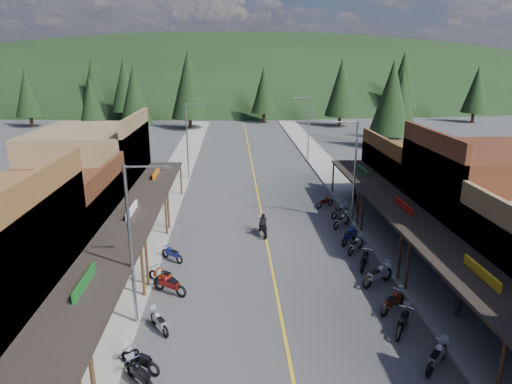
{
  "coord_description": "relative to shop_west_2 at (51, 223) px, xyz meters",
  "views": [
    {
      "loc": [
        -2.3,
        -25.8,
        12.51
      ],
      "look_at": [
        -0.64,
        6.4,
        3.0
      ],
      "focal_mm": 32.0,
      "sensor_mm": 36.0,
      "label": 1
    }
  ],
  "objects": [
    {
      "name": "bike_east_10",
      "position": [
        19.7,
        4.97,
        -1.94
      ],
      "size": [
        1.96,
        1.93,
        1.18
      ],
      "primitive_type": null,
      "rotation": [
        0.0,
        0.0,
        -0.8
      ],
      "color": "#ADAEB3",
      "rests_on": "ground"
    },
    {
      "name": "bike_east_11",
      "position": [
        20.1,
        7.2,
        -1.95
      ],
      "size": [
        2.02,
        1.82,
        1.17
      ],
      "primitive_type": null,
      "rotation": [
        0.0,
        0.0,
        -0.89
      ],
      "color": "gray",
      "rests_on": "ground"
    },
    {
      "name": "pine_4",
      "position": [
        31.75,
        58.3,
        4.7
      ],
      "size": [
        5.88,
        5.88,
        12.5
      ],
      "color": "black",
      "rests_on": "ground"
    },
    {
      "name": "shop_east_2",
      "position": [
        27.54,
        0.0,
        0.99
      ],
      "size": [
        10.9,
        9.0,
        8.2
      ],
      "color": "#562B19",
      "rests_on": "ground"
    },
    {
      "name": "bike_west_6",
      "position": [
        7.88,
        -4.76,
        -1.9
      ],
      "size": [
        2.24,
        1.82,
        1.26
      ],
      "primitive_type": null,
      "rotation": [
        0.0,
        0.0,
        0.99
      ],
      "color": "maroon",
      "rests_on": "ground"
    },
    {
      "name": "rider_on_bike",
      "position": [
        13.57,
        3.67,
        -1.84
      ],
      "size": [
        1.09,
        2.37,
        1.74
      ],
      "rotation": [
        0.0,
        0.0,
        0.15
      ],
      "color": "black",
      "rests_on": "ground"
    },
    {
      "name": "pedestrian_east_b",
      "position": [
        21.56,
        8.71,
        -1.46
      ],
      "size": [
        0.92,
        0.55,
        1.85
      ],
      "primitive_type": "imported",
      "rotation": [
        0.0,
        0.0,
        3.1
      ],
      "color": "brown",
      "rests_on": "sidewalk_east"
    },
    {
      "name": "streetlight_2",
      "position": [
        20.71,
        6.3,
        1.93
      ],
      "size": [
        2.16,
        0.18,
        8.0
      ],
      "color": "gray",
      "rests_on": "ground"
    },
    {
      "name": "pine_5",
      "position": [
        47.75,
        70.3,
        5.46
      ],
      "size": [
        6.72,
        6.72,
        14.0
      ],
      "color": "black",
      "rests_on": "ground"
    },
    {
      "name": "sidewalk_west",
      "position": [
        5.05,
        18.3,
        -2.46
      ],
      "size": [
        3.4,
        94.0,
        0.15
      ],
      "primitive_type": "cube",
      "color": "gray",
      "rests_on": "ground"
    },
    {
      "name": "pine_9",
      "position": [
        37.75,
        43.3,
        3.85
      ],
      "size": [
        4.93,
        4.93,
        10.8
      ],
      "color": "black",
      "rests_on": "ground"
    },
    {
      "name": "ground",
      "position": [
        13.75,
        -1.7,
        -2.53
      ],
      "size": [
        220.0,
        220.0,
        0.0
      ],
      "primitive_type": "plane",
      "color": "#38383A",
      "rests_on": "ground"
    },
    {
      "name": "bike_west_3",
      "position": [
        7.67,
        -12.11,
        -1.96
      ],
      "size": [
        1.81,
        1.94,
        1.14
      ],
      "primitive_type": null,
      "rotation": [
        0.0,
        0.0,
        0.72
      ],
      "color": "black",
      "rests_on": "ground"
    },
    {
      "name": "streetlight_1",
      "position": [
        6.8,
        20.3,
        1.93
      ],
      "size": [
        2.16,
        0.18,
        8.0
      ],
      "color": "gray",
      "rests_on": "ground"
    },
    {
      "name": "bike_east_5",
      "position": [
        19.51,
        -7.15,
        -1.94
      ],
      "size": [
        2.03,
        1.89,
        1.19
      ],
      "primitive_type": null,
      "rotation": [
        0.0,
        0.0,
        -0.86
      ],
      "color": "maroon",
      "rests_on": "ground"
    },
    {
      "name": "pine_6",
      "position": [
        59.75,
        62.3,
        3.95
      ],
      "size": [
        5.04,
        5.04,
        11.0
      ],
      "color": "black",
      "rests_on": "ground"
    },
    {
      "name": "pine_8",
      "position": [
        -8.25,
        38.3,
        3.44
      ],
      "size": [
        4.48,
        4.48,
        10.0
      ],
      "color": "black",
      "rests_on": "ground"
    },
    {
      "name": "pine_2",
      "position": [
        3.75,
        56.3,
        5.46
      ],
      "size": [
        6.72,
        6.72,
        14.0
      ],
      "color": "black",
      "rests_on": "ground"
    },
    {
      "name": "pine_3",
      "position": [
        17.75,
        64.3,
        3.95
      ],
      "size": [
        5.04,
        5.04,
        11.0
      ],
      "color": "black",
      "rests_on": "ground"
    },
    {
      "name": "pine_10",
      "position": [
        -4.25,
        48.3,
        4.25
      ],
      "size": [
        5.38,
        5.38,
        11.6
      ],
      "color": "black",
      "rests_on": "ground"
    },
    {
      "name": "shop_east_3",
      "position": [
        27.51,
        9.6,
        -0.0
      ],
      "size": [
        10.9,
        10.2,
        6.2
      ],
      "color": "#4C2D16",
      "rests_on": "ground"
    },
    {
      "name": "bike_east_3",
      "position": [
        19.83,
        -11.64,
        -1.93
      ],
      "size": [
        1.98,
        2.01,
        1.21
      ],
      "primitive_type": null,
      "rotation": [
        0.0,
        0.0,
        -0.77
      ],
      "color": "#959499",
      "rests_on": "ground"
    },
    {
      "name": "bike_west_7",
      "position": [
        7.35,
        -3.67,
        -1.92
      ],
      "size": [
        2.15,
        1.86,
        1.23
      ],
      "primitive_type": null,
      "rotation": [
        0.0,
        0.0,
        0.93
      ],
      "color": "#BE370D",
      "rests_on": "ground"
    },
    {
      "name": "pine_11",
      "position": [
        33.75,
        36.3,
        4.65
      ],
      "size": [
        5.82,
        5.82,
        12.4
      ],
      "color": "black",
      "rests_on": "ground"
    },
    {
      "name": "pine_0",
      "position": [
        -26.25,
        60.3,
        3.95
      ],
      "size": [
        5.04,
        5.04,
        11.0
      ],
      "color": "black",
      "rests_on": "ground"
    },
    {
      "name": "pedestrian_east_a",
      "position": [
        22.5,
        -7.95,
        -1.61
      ],
      "size": [
        0.43,
        0.6,
        1.55
      ],
      "primitive_type": "imported",
      "rotation": [
        0.0,
        0.0,
        -1.67
      ],
      "color": "#252131",
      "rests_on": "sidewalk_east"
    },
    {
      "name": "shop_west_2",
      "position": [
        0.0,
        0.0,
        0.0
      ],
      "size": [
        10.9,
        9.0,
        6.2
      ],
      "color": "#3F2111",
      "rests_on": "ground"
    },
    {
      "name": "bike_west_5",
      "position": [
        7.84,
        -8.3,
        -2.0
      ],
      "size": [
        1.52,
        1.89,
        1.06
      ],
      "primitive_type": null,
      "rotation": [
        0.0,
        0.0,
        0.57
      ],
      "color": "#A2A1A6",
      "rests_on": "ground"
    },
    {
      "name": "sidewalk_east",
      "position": [
        22.45,
        18.3,
        -2.46
      ],
      "size": [
        3.4,
        94.0,
        0.15
      ],
      "primitive_type": "cube",
      "color": "gray",
      "rests_on": "ground"
    },
    {
      "name": "bike_east_12",
      "position": [
        19.37,
        9.87,
        -2.0
      ],
      "size": [
        1.91,
        1.57,
        1.08
      ],
      "primitive_type": null,
      "rotation": [
        0.0,
        0.0,
        -0.98
      ],
      "color": "maroon",
      "rests_on": "ground"
    },
    {
      "name": "streetlight_3",
      "position": [
        20.71,
        28.3,
        1.93
      ],
      "size": [
        2.16,
        0.18,
        8.0
      ],
      "color": "gray",
      "rests_on": "ground"
    },
    {
      "name": "bike_east_9",
      "position": [
        19.52,
        1.83,
        -1.89
      ],
      "size": [
        1.97,
        2.23,
        1.28
      ],
      "primitive_type": null,
      "rotation": [
        0.0,
        0.0,
        -0.66
      ],
      "color": "navy",
      "rests_on": "ground"
    },
    {
      "name": "pine_1",
      "position": [
        -10.25,
        68.3,
        4.7
      ],
      "size": [
        5.88,
        5.88,
        12.5
      ],
      "color": "black",
      "rests_on": "ground"
    },
    {
      "name": "ridge_hill",
      "position": [
        13.75,
        133.3,
        -2.53
      ],
      "size": [
        310.0,
        140.0,
        60.0
      ],
      "primitive_type": "ellipsoid",
      "color": "black",
      "rests_on": "ground"
    },
    {
      "name": "bike_east_6",
      "position": [
        19.61,
        -4.27,
        -1.87
      ],
      "size": [
        2.39,
        1.9,
        1.33
      ],
      "primitive_type": null,
      "rotation": [
        0.0,
        0.0,
        -1.01
      ],
      "color": "#A1A0A5",
      "rests_on": "ground"
    },
    {
      "name": "centerline",
      "position": [
        13.75,
        18.3,
        -2.53
      ],
      "size": [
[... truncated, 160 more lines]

